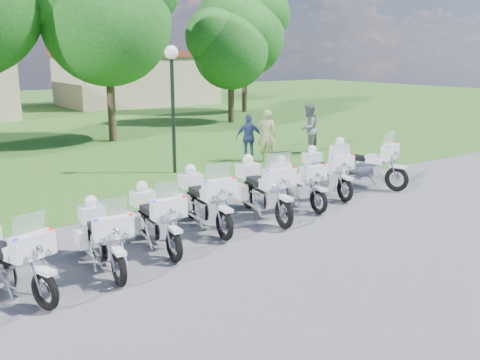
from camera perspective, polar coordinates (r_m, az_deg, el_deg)
ground at (r=11.68m, az=0.45°, el=-6.14°), size 100.00×100.00×0.00m
motorcycle_1 at (r=9.62m, az=-23.46°, el=-7.63°), size 1.22×2.18×1.53m
motorcycle_2 at (r=10.22m, az=-14.45°, el=-5.75°), size 0.84×2.24×1.50m
motorcycle_3 at (r=11.09m, az=-9.04°, el=-3.90°), size 0.84×2.27×1.52m
motorcycle_4 at (r=12.19m, az=-3.84°, el=-1.94°), size 0.95×2.43×1.64m
motorcycle_5 at (r=12.98m, az=2.39°, el=-0.82°), size 1.09×2.54×1.72m
motorcycle_6 at (r=14.04m, az=6.00°, el=-0.18°), size 0.78×2.22×1.49m
motorcycle_7 at (r=15.31m, az=9.10°, el=0.97°), size 1.02×2.31×1.56m
motorcycle_8 at (r=16.39m, az=13.00°, el=1.84°), size 1.32×2.46×1.71m
lamp_post at (r=17.55m, az=-7.26°, el=10.77°), size 0.44×0.44×4.14m
tree_2 at (r=24.74m, az=-14.25°, el=17.34°), size 6.53×5.57×8.71m
tree_3 at (r=30.75m, az=-1.07°, el=14.28°), size 4.95×4.22×6.60m
tree_4 at (r=36.35m, az=0.40°, el=15.81°), size 6.13×5.23×8.18m
building_east at (r=42.71m, az=-10.96°, el=10.73°), size 11.44×7.28×4.10m
bystander_a at (r=19.62m, az=2.88°, el=4.75°), size 0.82×0.81×1.91m
bystander_b at (r=21.43m, az=7.31°, el=5.47°), size 1.17×1.06×1.96m
bystander_c at (r=19.73m, az=0.96°, el=4.52°), size 1.08×0.80×1.71m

